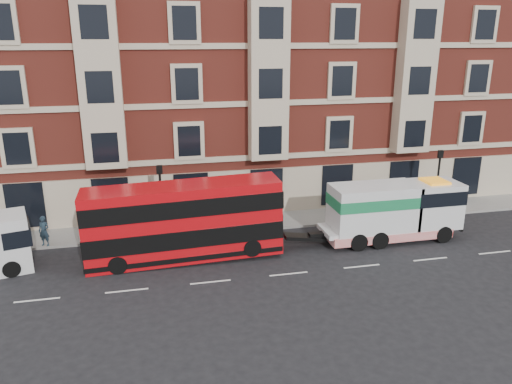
{
  "coord_description": "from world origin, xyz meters",
  "views": [
    {
      "loc": [
        -6.66,
        -22.03,
        11.55
      ],
      "look_at": [
        -0.8,
        4.0,
        3.21
      ],
      "focal_mm": 35.0,
      "sensor_mm": 36.0,
      "label": 1
    }
  ],
  "objects": [
    {
      "name": "ground",
      "position": [
        0.0,
        0.0,
        0.0
      ],
      "size": [
        120.0,
        120.0,
        0.0
      ],
      "primitive_type": "plane",
      "color": "black",
      "rests_on": "ground"
    },
    {
      "name": "lamp_post_east",
      "position": [
        12.0,
        6.2,
        2.68
      ],
      "size": [
        0.35,
        0.15,
        4.35
      ],
      "color": "black",
      "rests_on": "sidewalk"
    },
    {
      "name": "tow_truck",
      "position": [
        7.09,
        3.01,
        1.83
      ],
      "size": [
        8.27,
        2.45,
        3.45
      ],
      "color": "silver",
      "rests_on": "ground"
    },
    {
      "name": "sidewalk",
      "position": [
        0.0,
        7.5,
        0.07
      ],
      "size": [
        90.0,
        3.0,
        0.15
      ],
      "primitive_type": "cube",
      "color": "slate",
      "rests_on": "ground"
    },
    {
      "name": "double_decker_bus",
      "position": [
        -4.96,
        3.01,
        2.22
      ],
      "size": [
        10.34,
        2.37,
        4.18
      ],
      "color": "#B80A10",
      "rests_on": "ground"
    },
    {
      "name": "pedestrian",
      "position": [
        -12.61,
        6.22,
        1.03
      ],
      "size": [
        0.76,
        0.64,
        1.76
      ],
      "primitive_type": "imported",
      "rotation": [
        0.0,
        0.0,
        -0.41
      ],
      "color": "#1C2D39",
      "rests_on": "sidewalk"
    },
    {
      "name": "lamp_post_west",
      "position": [
        -6.0,
        6.2,
        2.68
      ],
      "size": [
        0.35,
        0.15,
        4.35
      ],
      "color": "black",
      "rests_on": "sidewalk"
    },
    {
      "name": "victorian_terrace",
      "position": [
        0.5,
        15.0,
        10.07
      ],
      "size": [
        45.0,
        12.0,
        20.4
      ],
      "color": "maroon",
      "rests_on": "ground"
    }
  ]
}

